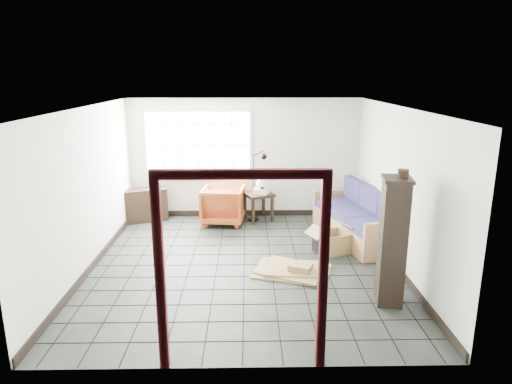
{
  "coord_description": "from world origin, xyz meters",
  "views": [
    {
      "loc": [
        0.07,
        -7.07,
        3.11
      ],
      "look_at": [
        0.2,
        0.3,
        1.18
      ],
      "focal_mm": 32.0,
      "sensor_mm": 36.0,
      "label": 1
    }
  ],
  "objects_px": {
    "armchair": "(223,203)",
    "side_table": "(258,198)",
    "futon_sofa": "(360,220)",
    "tall_shelf": "(393,241)"
  },
  "relations": [
    {
      "from": "armchair",
      "to": "tall_shelf",
      "type": "xyz_separation_m",
      "value": [
        2.48,
        -3.52,
        0.47
      ]
    },
    {
      "from": "futon_sofa",
      "to": "armchair",
      "type": "relative_size",
      "value": 2.76
    },
    {
      "from": "futon_sofa",
      "to": "armchair",
      "type": "xyz_separation_m",
      "value": [
        -2.67,
        0.97,
        0.07
      ]
    },
    {
      "from": "futon_sofa",
      "to": "side_table",
      "type": "distance_m",
      "value": 2.25
    },
    {
      "from": "futon_sofa",
      "to": "side_table",
      "type": "height_order",
      "value": "futon_sofa"
    },
    {
      "from": "armchair",
      "to": "futon_sofa",
      "type": "bearing_deg",
      "value": 166.49
    },
    {
      "from": "side_table",
      "to": "tall_shelf",
      "type": "distance_m",
      "value": 4.1
    },
    {
      "from": "futon_sofa",
      "to": "side_table",
      "type": "bearing_deg",
      "value": 135.18
    },
    {
      "from": "side_table",
      "to": "tall_shelf",
      "type": "relative_size",
      "value": 0.41
    },
    {
      "from": "armchair",
      "to": "side_table",
      "type": "bearing_deg",
      "value": -159.97
    }
  ]
}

